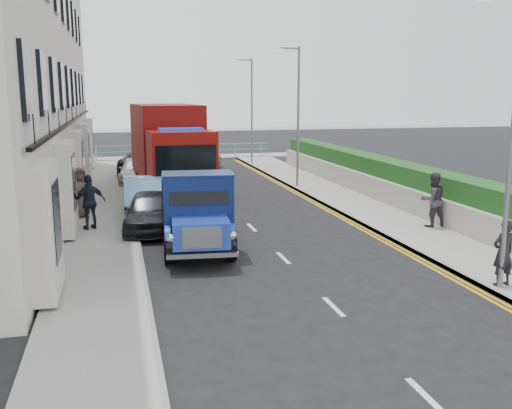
% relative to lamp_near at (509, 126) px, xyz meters
% --- Properties ---
extents(ground, '(120.00, 120.00, 0.00)m').
position_rel_lamp_near_xyz_m(ground, '(-4.18, 2.00, -4.00)').
color(ground, black).
rests_on(ground, ground).
extents(pavement_west, '(2.40, 38.00, 0.12)m').
position_rel_lamp_near_xyz_m(pavement_west, '(-9.38, 11.00, -3.94)').
color(pavement_west, gray).
rests_on(pavement_west, ground).
extents(pavement_east, '(2.60, 38.00, 0.12)m').
position_rel_lamp_near_xyz_m(pavement_east, '(1.12, 11.00, -3.94)').
color(pavement_east, gray).
rests_on(pavement_east, ground).
extents(promenade, '(30.00, 2.50, 0.12)m').
position_rel_lamp_near_xyz_m(promenade, '(-4.18, 31.00, -3.94)').
color(promenade, gray).
rests_on(promenade, ground).
extents(sea_plane, '(120.00, 120.00, 0.00)m').
position_rel_lamp_near_xyz_m(sea_plane, '(-4.18, 62.00, -4.00)').
color(sea_plane, '#4E5B6B').
rests_on(sea_plane, ground).
extents(garden_east, '(1.45, 28.00, 1.75)m').
position_rel_lamp_near_xyz_m(garden_east, '(3.03, 11.00, -3.10)').
color(garden_east, '#B2AD9E').
rests_on(garden_east, ground).
extents(seafront_railing, '(13.00, 0.08, 1.11)m').
position_rel_lamp_near_xyz_m(seafront_railing, '(-4.18, 30.20, -3.42)').
color(seafront_railing, '#59B2A5').
rests_on(seafront_railing, ground).
extents(lamp_near, '(1.23, 0.18, 7.00)m').
position_rel_lamp_near_xyz_m(lamp_near, '(0.00, 0.00, 0.00)').
color(lamp_near, slate).
rests_on(lamp_near, ground).
extents(lamp_mid, '(1.23, 0.18, 7.00)m').
position_rel_lamp_near_xyz_m(lamp_mid, '(0.00, 16.00, 0.00)').
color(lamp_mid, slate).
rests_on(lamp_mid, ground).
extents(lamp_far, '(1.23, 0.18, 7.00)m').
position_rel_lamp_near_xyz_m(lamp_far, '(0.00, 26.00, 0.00)').
color(lamp_far, slate).
rests_on(lamp_far, ground).
extents(bedford_lorry, '(2.46, 5.29, 2.43)m').
position_rel_lamp_near_xyz_m(bedford_lorry, '(-6.51, 5.08, -2.88)').
color(bedford_lorry, black).
rests_on(bedford_lorry, ground).
extents(red_lorry, '(3.25, 8.23, 4.23)m').
position_rel_lamp_near_xyz_m(red_lorry, '(-6.37, 15.51, -1.75)').
color(red_lorry, black).
rests_on(red_lorry, ground).
extents(parked_car_front, '(2.15, 4.27, 1.39)m').
position_rel_lamp_near_xyz_m(parked_car_front, '(-7.74, 8.42, -3.30)').
color(parked_car_front, black).
rests_on(parked_car_front, ground).
extents(parked_car_mid, '(1.67, 4.63, 1.52)m').
position_rel_lamp_near_xyz_m(parked_car_mid, '(-7.78, 10.97, -3.24)').
color(parked_car_mid, '#5485B5').
rests_on(parked_car_mid, ground).
extents(parked_car_rear, '(2.07, 4.56, 1.30)m').
position_rel_lamp_near_xyz_m(parked_car_rear, '(-7.78, 19.70, -3.35)').
color(parked_car_rear, '#AAAAAE').
rests_on(parked_car_rear, ground).
extents(seafront_car_left, '(3.18, 5.71, 1.51)m').
position_rel_lamp_near_xyz_m(seafront_car_left, '(-7.28, 23.04, -3.24)').
color(seafront_car_left, black).
rests_on(seafront_car_left, ground).
extents(seafront_car_right, '(3.40, 4.82, 1.52)m').
position_rel_lamp_near_xyz_m(seafront_car_right, '(-3.59, 23.97, -3.23)').
color(seafront_car_right, '#99989C').
rests_on(seafront_car_right, ground).
extents(pedestrian_east_near, '(0.64, 0.46, 1.65)m').
position_rel_lamp_near_xyz_m(pedestrian_east_near, '(0.22, 0.10, -3.05)').
color(pedestrian_east_near, black).
rests_on(pedestrian_east_near, pavement_east).
extents(pedestrian_east_far, '(0.97, 0.78, 1.93)m').
position_rel_lamp_near_xyz_m(pedestrian_east_far, '(1.92, 6.18, -2.91)').
color(pedestrian_east_far, '#37323D').
rests_on(pedestrian_east_far, pavement_east).
extents(pedestrian_west_near, '(1.20, 0.88, 1.89)m').
position_rel_lamp_near_xyz_m(pedestrian_west_near, '(-9.75, 8.66, -2.93)').
color(pedestrian_west_near, '#1B2331').
rests_on(pedestrian_west_near, pavement_west).
extents(pedestrian_west_far, '(1.06, 0.83, 1.91)m').
position_rel_lamp_near_xyz_m(pedestrian_west_far, '(-10.18, 10.77, -2.92)').
color(pedestrian_west_far, '#473A33').
rests_on(pedestrian_west_far, pavement_west).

